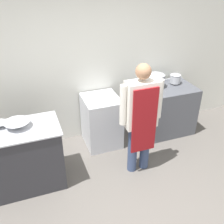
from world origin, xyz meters
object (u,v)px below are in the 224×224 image
Objects in this scene: stock_pot at (156,80)px; stove at (167,110)px; person_cook at (141,114)px; sauce_pot at (175,78)px; mixing_bowl at (17,124)px; fridge_unit at (102,121)px.

stove is at bearing -29.33° from stock_pot.
sauce_pot is (1.13, 0.93, 0.03)m from person_cook.
stove is 0.63m from stock_pot.
stove is 2.67m from mixing_bowl.
sauce_pot reaches higher than mixing_bowl.
sauce_pot is at bearing 32.30° from stove.
person_cook is 8.78× the size of sauce_pot.
stock_pot reaches higher than sauce_pot.
stove is 0.55× the size of person_cook.
stock_pot reaches higher than stove.
sauce_pot reaches higher than fridge_unit.
person_cook reaches higher than sauce_pot.
stock_pot is 0.40m from sauce_pot.
person_cook reaches higher than fridge_unit.
person_cook is (0.31, -0.85, 0.53)m from fridge_unit.
person_cook is 1.18m from stock_pot.
stock_pot is at bearing 4.27° from fridge_unit.
stove is at bearing 40.65° from person_cook.
sauce_pot is at bearing 12.73° from mixing_bowl.
sauce_pot is (2.76, 0.62, 0.02)m from mixing_bowl.
person_cook is (-0.94, -0.81, 0.52)m from stove.
person_cook is 5.16× the size of mixing_bowl.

